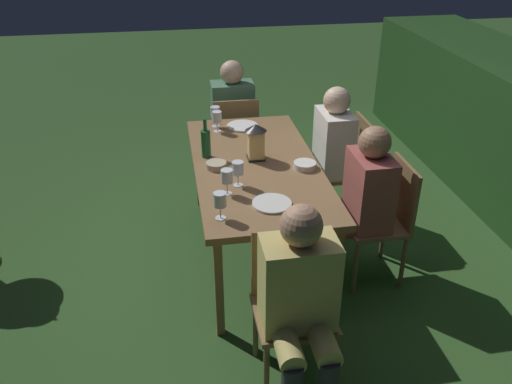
{
  "coord_description": "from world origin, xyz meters",
  "views": [
    {
      "loc": [
        3.32,
        -0.57,
        2.4
      ],
      "look_at": [
        0.0,
        0.0,
        0.53
      ],
      "focal_mm": 37.38,
      "sensor_mm": 36.0,
      "label": 1
    }
  ],
  "objects": [
    {
      "name": "wine_glass_e",
      "position": [
        0.4,
        -0.25,
        0.88
      ],
      "size": [
        0.08,
        0.08,
        0.17
      ],
      "color": "silver",
      "rests_on": "dining_table"
    },
    {
      "name": "lantern_centerpiece",
      "position": [
        -0.08,
        0.01,
        0.91
      ],
      "size": [
        0.15,
        0.15,
        0.27
      ],
      "color": "black",
      "rests_on": "dining_table"
    },
    {
      "name": "bowl_bread",
      "position": [
        0.02,
        -0.28,
        0.78
      ],
      "size": [
        0.14,
        0.14,
        0.04
      ],
      "color": "#BCAD8E",
      "rests_on": "dining_table"
    },
    {
      "name": "plate_b",
      "position": [
        -0.7,
        0.01,
        0.77
      ],
      "size": [
        0.25,
        0.25,
        0.01
      ],
      "primitive_type": "cylinder",
      "color": "white",
      "rests_on": "dining_table"
    },
    {
      "name": "wine_glass_c",
      "position": [
        0.29,
        -0.17,
        0.88
      ],
      "size": [
        0.08,
        0.08,
        0.17
      ],
      "color": "silver",
      "rests_on": "dining_table"
    },
    {
      "name": "wine_glass_a",
      "position": [
        0.68,
        -0.33,
        0.88
      ],
      "size": [
        0.08,
        0.08,
        0.17
      ],
      "color": "silver",
      "rests_on": "dining_table"
    },
    {
      "name": "bowl_olives",
      "position": [
        0.12,
        0.32,
        0.78
      ],
      "size": [
        0.16,
        0.16,
        0.04
      ],
      "color": "silver",
      "rests_on": "dining_table"
    },
    {
      "name": "plate_a",
      "position": [
        0.58,
        -0.0,
        0.77
      ],
      "size": [
        0.24,
        0.24,
        0.01
      ],
      "primitive_type": "cylinder",
      "color": "silver",
      "rests_on": "dining_table"
    },
    {
      "name": "person_in_mustard",
      "position": [
        1.33,
        0.0,
        0.64
      ],
      "size": [
        0.48,
        0.38,
        1.15
      ],
      "color": "tan",
      "rests_on": "ground"
    },
    {
      "name": "wine_glass_b",
      "position": [
        -0.63,
        -0.2,
        0.88
      ],
      "size": [
        0.08,
        0.08,
        0.17
      ],
      "color": "silver",
      "rests_on": "dining_table"
    },
    {
      "name": "chair_side_right_a",
      "position": [
        -0.4,
        0.83,
        0.49
      ],
      "size": [
        0.42,
        0.4,
        0.87
      ],
      "color": "brown",
      "rests_on": "ground"
    },
    {
      "name": "dining_table",
      "position": [
        0.0,
        0.0,
        0.7
      ],
      "size": [
        1.78,
        0.87,
        0.76
      ],
      "color": "olive",
      "rests_on": "ground"
    },
    {
      "name": "person_in_green",
      "position": [
        -1.33,
        0.0,
        0.64
      ],
      "size": [
        0.48,
        0.38,
        1.15
      ],
      "color": "#4C7A5B",
      "rests_on": "ground"
    },
    {
      "name": "green_bottle_on_table",
      "position": [
        -0.18,
        -0.33,
        0.87
      ],
      "size": [
        0.07,
        0.07,
        0.29
      ],
      "color": "#1E5B2D",
      "rests_on": "dining_table"
    },
    {
      "name": "wine_glass_d",
      "position": [
        -0.74,
        -0.21,
        0.88
      ],
      "size": [
        0.08,
        0.08,
        0.17
      ],
      "color": "silver",
      "rests_on": "dining_table"
    },
    {
      "name": "chair_head_near",
      "position": [
        -1.14,
        0.0,
        0.49
      ],
      "size": [
        0.4,
        0.42,
        0.87
      ],
      "color": "brown",
      "rests_on": "ground"
    },
    {
      "name": "person_in_rust",
      "position": [
        0.4,
        0.63,
        0.64
      ],
      "size": [
        0.38,
        0.47,
        1.15
      ],
      "color": "#9E4C47",
      "rests_on": "ground"
    },
    {
      "name": "person_in_cream",
      "position": [
        -0.4,
        0.63,
        0.64
      ],
      "size": [
        0.38,
        0.47,
        1.15
      ],
      "color": "white",
      "rests_on": "ground"
    },
    {
      "name": "ground_plane",
      "position": [
        0.0,
        0.0,
        0.0
      ],
      "size": [
        16.0,
        16.0,
        0.0
      ],
      "primitive_type": "plane",
      "color": "#2D5123"
    },
    {
      "name": "chair_side_right_b",
      "position": [
        0.4,
        0.83,
        0.49
      ],
      "size": [
        0.42,
        0.4,
        0.87
      ],
      "color": "brown",
      "rests_on": "ground"
    },
    {
      "name": "chair_head_far",
      "position": [
        1.14,
        0.0,
        0.49
      ],
      "size": [
        0.4,
        0.42,
        0.87
      ],
      "color": "brown",
      "rests_on": "ground"
    }
  ]
}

